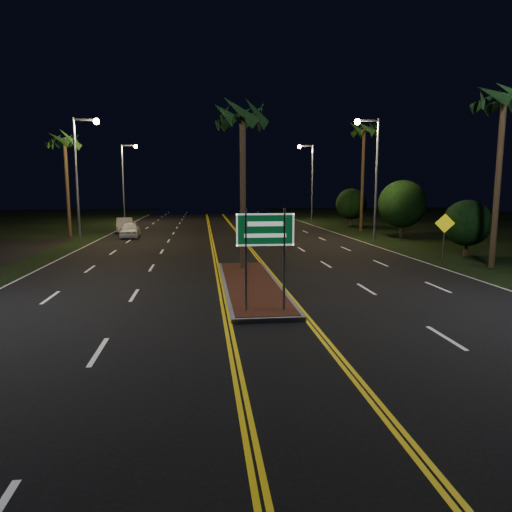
{
  "coord_description": "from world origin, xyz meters",
  "views": [
    {
      "loc": [
        -1.92,
        -11.05,
        3.95
      ],
      "look_at": [
        -0.3,
        2.69,
        1.9
      ],
      "focal_mm": 32.0,
      "sensor_mm": 36.0,
      "label": 1
    }
  ],
  "objects": [
    {
      "name": "palm_left_far",
      "position": [
        -12.8,
        28.0,
        7.75
      ],
      "size": [
        2.4,
        2.4,
        8.8
      ],
      "color": "#382819",
      "rests_on": "ground"
    },
    {
      "name": "warning_sign",
      "position": [
        11.61,
        13.09,
        1.67
      ],
      "size": [
        1.05,
        0.3,
        2.56
      ],
      "rotation": [
        0.0,
        0.0,
        -0.25
      ],
      "color": "gray",
      "rests_on": "ground"
    },
    {
      "name": "palm_median",
      "position": [
        0.0,
        10.5,
        7.28
      ],
      "size": [
        2.4,
        2.4,
        8.3
      ],
      "color": "#382819",
      "rests_on": "ground"
    },
    {
      "name": "car_far",
      "position": [
        -8.97,
        31.69,
        0.77
      ],
      "size": [
        2.59,
        4.82,
        1.53
      ],
      "primitive_type": "imported",
      "rotation": [
        0.0,
        0.0,
        0.14
      ],
      "color": "silver",
      "rests_on": "ground"
    },
    {
      "name": "car_near",
      "position": [
        -7.79,
        26.85,
        0.73
      ],
      "size": [
        2.15,
        4.47,
        1.45
      ],
      "primitive_type": "imported",
      "rotation": [
        0.0,
        0.0,
        0.07
      ],
      "color": "white",
      "rests_on": "ground"
    },
    {
      "name": "streetlight_right_far",
      "position": [
        10.61,
        42.0,
        5.66
      ],
      "size": [
        1.91,
        0.44,
        9.0
      ],
      "color": "gray",
      "rests_on": "ground"
    },
    {
      "name": "ground",
      "position": [
        0.0,
        0.0,
        0.0
      ],
      "size": [
        120.0,
        120.0,
        0.0
      ],
      "primitive_type": "plane",
      "color": "black",
      "rests_on": "ground"
    },
    {
      "name": "streetlight_left_far",
      "position": [
        -10.61,
        44.0,
        5.66
      ],
      "size": [
        1.91,
        0.44,
        9.0
      ],
      "color": "gray",
      "rests_on": "ground"
    },
    {
      "name": "palm_right_far",
      "position": [
        12.8,
        30.0,
        9.14
      ],
      "size": [
        2.4,
        2.4,
        10.3
      ],
      "color": "#382819",
      "rests_on": "ground"
    },
    {
      "name": "streetlight_right_mid",
      "position": [
        10.61,
        22.0,
        5.66
      ],
      "size": [
        1.91,
        0.44,
        9.0
      ],
      "color": "gray",
      "rests_on": "ground"
    },
    {
      "name": "highway_sign",
      "position": [
        0.0,
        2.8,
        2.4
      ],
      "size": [
        1.8,
        0.08,
        3.2
      ],
      "color": "gray",
      "rests_on": "ground"
    },
    {
      "name": "median_island",
      "position": [
        0.0,
        7.0,
        0.08
      ],
      "size": [
        2.25,
        10.25,
        0.17
      ],
      "color": "gray",
      "rests_on": "ground"
    },
    {
      "name": "palm_right_near",
      "position": [
        12.5,
        10.0,
        8.21
      ],
      "size": [
        2.4,
        2.4,
        9.3
      ],
      "color": "#382819",
      "rests_on": "ground"
    },
    {
      "name": "shrub_far",
      "position": [
        13.8,
        36.0,
        2.34
      ],
      "size": [
        3.24,
        3.24,
        3.96
      ],
      "color": "#382819",
      "rests_on": "ground"
    },
    {
      "name": "shrub_near",
      "position": [
        13.5,
        14.0,
        1.95
      ],
      "size": [
        2.7,
        2.7,
        3.3
      ],
      "color": "#382819",
      "rests_on": "ground"
    },
    {
      "name": "shrub_mid",
      "position": [
        14.0,
        24.0,
        2.73
      ],
      "size": [
        3.78,
        3.78,
        4.62
      ],
      "color": "#382819",
      "rests_on": "ground"
    },
    {
      "name": "streetlight_left_mid",
      "position": [
        -10.61,
        24.0,
        5.66
      ],
      "size": [
        1.91,
        0.44,
        9.0
      ],
      "color": "gray",
      "rests_on": "ground"
    }
  ]
}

